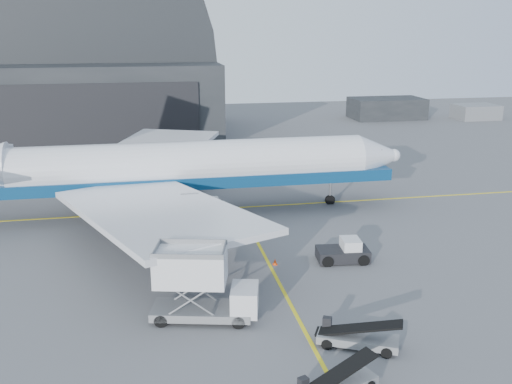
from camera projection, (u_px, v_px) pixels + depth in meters
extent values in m
plane|color=#565659|center=(286.00, 296.00, 38.41)|extent=(200.00, 200.00, 0.00)
cube|color=yellow|center=(239.00, 207.00, 57.27)|extent=(80.00, 0.25, 0.02)
cube|color=yellow|center=(294.00, 310.00, 36.52)|extent=(0.25, 40.00, 0.02)
cube|color=black|center=(64.00, 99.00, 94.08)|extent=(50.00, 28.00, 12.00)
cube|color=black|center=(52.00, 118.00, 81.06)|extent=(42.00, 0.40, 9.50)
cube|color=black|center=(386.00, 118.00, 113.17)|extent=(14.00, 8.00, 4.00)
cube|color=slate|center=(475.00, 119.00, 112.46)|extent=(8.00, 6.00, 2.80)
cylinder|color=white|center=(193.00, 164.00, 54.60)|extent=(33.34, 4.45, 4.45)
cone|color=white|center=(377.00, 156.00, 57.97)|extent=(4.08, 4.45, 4.45)
sphere|color=white|center=(394.00, 155.00, 58.31)|extent=(1.30, 1.30, 1.30)
cube|color=black|center=(367.00, 151.00, 57.62)|extent=(2.41, 2.04, 0.65)
cube|color=navy|center=(193.00, 179.00, 55.00)|extent=(38.90, 4.49, 1.11)
cube|color=white|center=(157.00, 211.00, 43.71)|extent=(17.08, 22.71, 1.35)
cube|color=white|center=(152.00, 151.00, 64.68)|extent=(17.08, 22.71, 1.35)
cylinder|color=gray|center=(190.00, 212.00, 48.12)|extent=(4.82, 2.50, 2.50)
cylinder|color=gray|center=(179.00, 171.00, 62.10)|extent=(4.82, 2.50, 2.50)
cylinder|color=#A5A5AA|center=(330.00, 192.00, 58.09)|extent=(0.26, 0.26, 2.59)
cylinder|color=black|center=(330.00, 200.00, 58.33)|extent=(1.02, 0.32, 1.02)
cylinder|color=black|center=(177.00, 218.00, 52.67)|extent=(1.20, 0.42, 1.20)
cylinder|color=black|center=(174.00, 199.00, 58.26)|extent=(1.20, 0.42, 1.20)
cube|color=slate|center=(202.00, 311.00, 35.29)|extent=(6.53, 3.78, 0.51)
cube|color=silver|center=(245.00, 299.00, 34.96)|extent=(2.13, 2.66, 1.64)
cube|color=black|center=(257.00, 296.00, 34.86)|extent=(0.52, 1.91, 0.92)
cube|color=silver|center=(191.00, 267.00, 34.50)|extent=(4.76, 3.46, 2.05)
cylinder|color=black|center=(239.00, 322.00, 34.21)|extent=(0.87, 0.48, 0.82)
cylinder|color=black|center=(241.00, 305.00, 36.27)|extent=(0.87, 0.48, 0.82)
cylinder|color=black|center=(161.00, 321.00, 34.39)|extent=(0.87, 0.48, 0.82)
cylinder|color=black|center=(168.00, 304.00, 36.45)|extent=(0.87, 0.48, 0.82)
cube|color=black|center=(343.00, 254.00, 44.11)|extent=(4.15, 2.55, 0.89)
cube|color=silver|center=(351.00, 244.00, 43.95)|extent=(1.55, 1.91, 0.89)
cylinder|color=black|center=(363.00, 260.00, 43.33)|extent=(0.92, 0.43, 0.89)
cylinder|color=black|center=(357.00, 250.00, 45.22)|extent=(0.92, 0.43, 0.89)
cylinder|color=black|center=(328.00, 262.00, 43.09)|extent=(0.92, 0.43, 0.89)
cylinder|color=black|center=(322.00, 252.00, 44.98)|extent=(0.92, 0.43, 0.89)
cube|color=black|center=(338.00, 374.00, 27.92)|extent=(4.51, 2.46, 1.21)
cube|color=black|center=(303.00, 383.00, 27.54)|extent=(0.58, 0.52, 0.57)
cylinder|color=black|center=(352.00, 372.00, 29.45)|extent=(0.62, 0.42, 0.57)
cube|color=slate|center=(358.00, 339.00, 32.23)|extent=(4.73, 3.38, 0.46)
cube|color=black|center=(358.00, 328.00, 32.03)|extent=(4.77, 3.05, 1.31)
cube|color=black|center=(327.00, 322.00, 33.08)|extent=(0.64, 0.60, 0.62)
cylinder|color=black|center=(387.00, 353.00, 31.19)|extent=(0.67, 0.50, 0.62)
cylinder|color=black|center=(388.00, 339.00, 32.52)|extent=(0.67, 0.50, 0.62)
cylinder|color=black|center=(327.00, 344.00, 32.03)|extent=(0.67, 0.50, 0.62)
cylinder|color=black|center=(331.00, 332.00, 33.36)|extent=(0.67, 0.50, 0.62)
cube|color=#ED3E07|center=(275.00, 264.00, 43.51)|extent=(0.34, 0.34, 0.03)
cone|color=#ED3E07|center=(275.00, 262.00, 43.45)|extent=(0.34, 0.34, 0.49)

